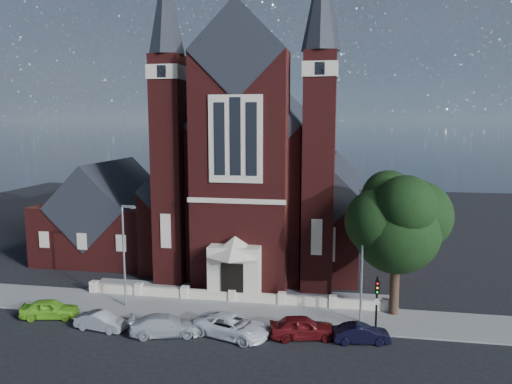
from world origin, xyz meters
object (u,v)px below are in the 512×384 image
car_silver_a (101,321)px  parish_hall (111,219)px  car_silver_b (165,325)px  street_lamp_right (363,261)px  church (265,178)px  traffic_signal (377,297)px  street_tree (399,225)px  car_dark_red (303,327)px  car_navy (361,334)px  car_lime_van (50,309)px  car_white_suv (232,326)px  street_lamp_left (125,250)px

car_silver_a → parish_hall: bearing=31.9°
car_silver_b → street_lamp_right: bearing=-87.2°
church → traffic_signal: (11.00, -20.52, -5.60)m
street_tree → car_silver_b: (-15.70, -6.09, -6.26)m
street_lamp_right → car_silver_a: 18.88m
street_lamp_right → traffic_signal: 2.71m
car_silver_b → car_dark_red: size_ratio=1.07×
car_silver_b → church: bearing=-23.1°
car_dark_red → car_navy: car_dark_red is taller
parish_hall → street_tree: 31.27m
traffic_signal → car_lime_van: traffic_signal is taller
church → traffic_signal: bearing=-61.8°
street_lamp_right → car_silver_a: street_lamp_right is taller
car_navy → car_silver_a: bearing=84.8°
traffic_signal → car_lime_van: (-23.56, -1.50, -1.88)m
church → car_silver_a: size_ratio=9.46×
car_lime_van → car_silver_a: (4.71, -1.27, -0.10)m
car_silver_a → car_white_suv: car_white_suv is taller
street_tree → car_navy: 8.45m
parish_hall → street_lamp_right: 29.62m
church → street_lamp_left: (-7.91, -18.94, -3.59)m
car_silver_a → car_silver_b: car_silver_b is taller
car_navy → car_dark_red: bearing=81.2°
street_tree → car_dark_red: (-6.47, -4.92, -6.20)m
car_lime_van → street_lamp_right: bearing=-95.0°
car_lime_van → car_silver_b: car_lime_van is taller
parish_hall → car_navy: (25.98, -17.22, -3.40)m
car_dark_red → car_navy: (3.85, -0.00, -0.15)m
street_lamp_left → car_lime_van: size_ratio=1.96×
street_lamp_right → car_white_suv: size_ratio=1.54×
street_lamp_left → street_lamp_right: (18.00, 0.00, 0.00)m
street_lamp_right → car_silver_b: (-13.19, -4.38, -3.90)m
parish_hall → car_silver_a: (8.15, -18.34, -3.40)m
street_tree → street_lamp_right: 3.84m
street_lamp_right → car_lime_van: street_lamp_right is taller
church → car_silver_b: 24.69m
traffic_signal → street_lamp_right: bearing=120.0°
church → car_silver_a: 25.71m
street_lamp_right → car_dark_red: street_lamp_right is taller
street_tree → car_silver_b: street_tree is taller
car_silver_a → car_dark_red: car_dark_red is taller
street_tree → car_lime_van: street_tree is taller
street_lamp_right → traffic_signal: street_lamp_right is taller
street_lamp_right → car_dark_red: bearing=-141.0°
car_silver_a → street_lamp_right: bearing=-68.5°
parish_hall → car_dark_red: size_ratio=2.73×
street_tree → car_silver_b: size_ratio=2.23×
traffic_signal → car_dark_red: bearing=-161.4°
street_lamp_left → parish_hall: bearing=120.0°
car_white_suv → car_silver_b: bearing=115.0°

